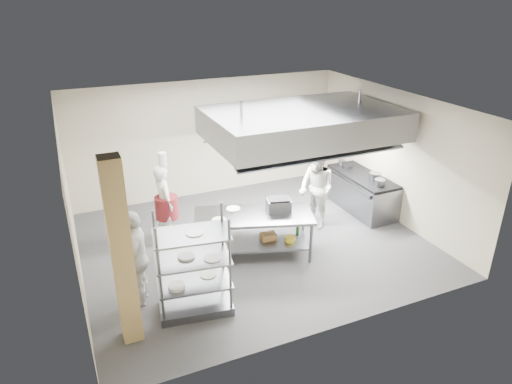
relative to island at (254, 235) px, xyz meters
name	(u,v)px	position (x,y,z in m)	size (l,w,h in m)	color
floor	(254,243)	(0.19, 0.40, -0.46)	(7.00, 7.00, 0.00)	#2A2A2C
ceiling	(254,105)	(0.19, 0.40, 2.54)	(7.00, 7.00, 0.00)	silver
wall_back	(208,138)	(0.19, 3.40, 1.04)	(7.00, 7.00, 0.00)	#B5AA8F
wall_left	(70,209)	(-3.31, 0.40, 1.04)	(6.00, 6.00, 0.00)	#B5AA8F
wall_right	(393,156)	(3.69, 0.40, 1.04)	(6.00, 6.00, 0.00)	#B5AA8F
column	(122,254)	(-2.71, -1.50, 1.04)	(0.30, 0.30, 3.00)	#D7B36E
exhaust_hood	(303,123)	(1.49, 0.80, 1.94)	(4.00, 2.50, 0.60)	slate
hood_strip_a	(264,143)	(0.59, 0.80, 1.62)	(1.60, 0.12, 0.04)	white
hood_strip_b	(338,133)	(2.39, 0.80, 1.62)	(1.60, 0.12, 0.04)	white
wall_shelf	(274,132)	(1.99, 3.24, 1.04)	(1.50, 0.28, 0.04)	slate
island	(254,235)	(0.00, 0.00, 0.00)	(2.35, 0.98, 0.91)	gray
island_worktop	(254,216)	(0.00, 0.00, 0.42)	(2.35, 0.98, 0.06)	slate
island_undershelf	(254,241)	(0.00, 0.00, -0.16)	(2.16, 0.88, 0.04)	slate
pass_rack	(193,264)	(-1.61, -1.25, 0.45)	(1.20, 0.70, 1.81)	slate
cooking_range	(361,193)	(3.27, 0.90, -0.04)	(0.80, 2.00, 0.84)	gray
range_top	(363,176)	(3.27, 0.90, 0.41)	(0.78, 1.96, 0.06)	black
chef_head	(164,204)	(-1.49, 1.30, 0.41)	(0.63, 0.41, 1.73)	silver
chef_line	(316,189)	(1.79, 0.61, 0.46)	(0.89, 0.69, 1.83)	white
chef_plating	(137,258)	(-2.41, -0.62, 0.42)	(1.02, 0.42, 1.74)	silver
griddle	(278,205)	(0.55, 0.00, 0.57)	(0.47, 0.37, 0.23)	slate
wicker_basket	(268,236)	(0.29, -0.08, -0.07)	(0.31, 0.21, 0.14)	#9A6B3D
stockpot	(375,177)	(3.32, 0.52, 0.54)	(0.27, 0.27, 0.19)	gray
plate_stack	(194,281)	(-1.61, -1.25, 0.12)	(0.28, 0.28, 0.05)	silver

